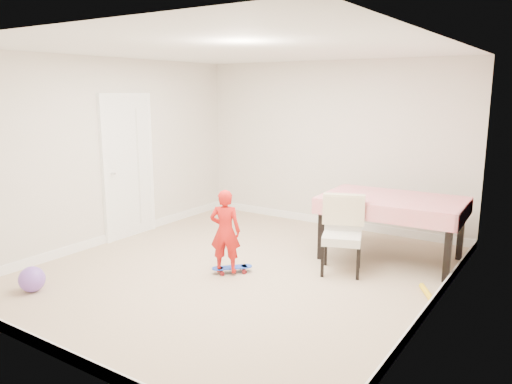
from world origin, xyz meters
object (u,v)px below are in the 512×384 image
Objects in this scene: dining_chair at (342,235)px; skateboard at (232,270)px; dining_table at (391,229)px; child at (225,234)px; balloon at (32,279)px.

dining_chair is 1.89× the size of skateboard.
skateboard is (-1.42, -1.53, -0.37)m from dining_table.
dining_chair is 1.39m from child.
balloon is (-1.45, -1.58, -0.36)m from child.
child is 3.55× the size of balloon.
dining_table is at bearing 46.77° from dining_chair.
balloon reaches higher than skateboard.
dining_chair is at bearing 43.05° from balloon.
child is at bearing 47.50° from balloon.
skateboard is at bearing 48.25° from balloon.
dining_chair reaches higher than balloon.
dining_table is 3.56× the size of skateboard.
child reaches higher than balloon.
balloon is at bearing -178.29° from skateboard.
dining_table is at bearing 0.54° from skateboard.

